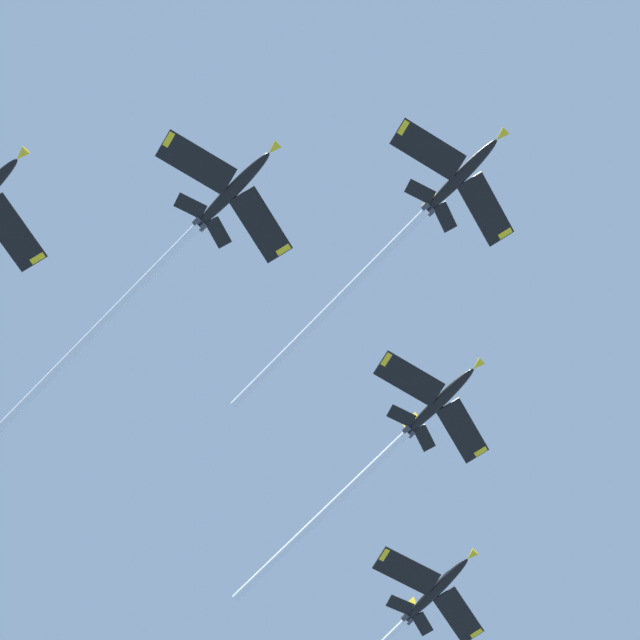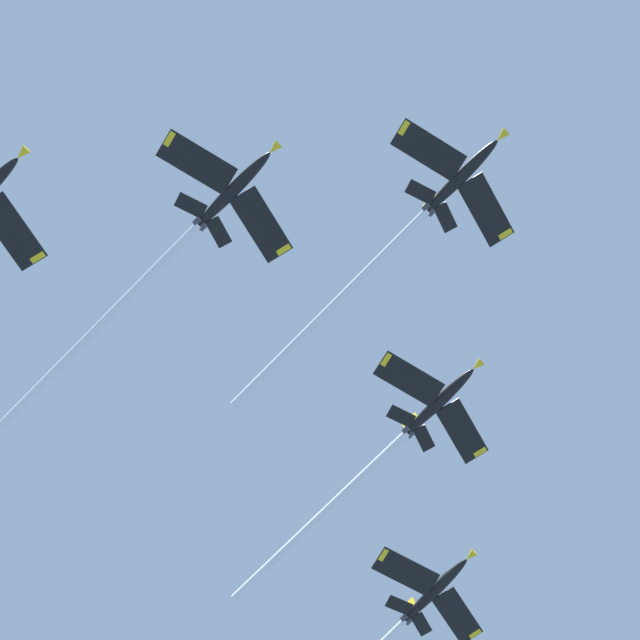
{
  "view_description": "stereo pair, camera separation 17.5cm",
  "coord_description": "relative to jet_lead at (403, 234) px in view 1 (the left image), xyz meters",
  "views": [
    {
      "loc": [
        -12.11,
        -26.78,
        1.59
      ],
      "look_at": [
        -9.11,
        23.82,
        117.75
      ],
      "focal_mm": 57.11,
      "sensor_mm": 36.0,
      "label": 1
    },
    {
      "loc": [
        -12.28,
        -26.77,
        1.59
      ],
      "look_at": [
        -9.11,
        23.82,
        117.75
      ],
      "focal_mm": 57.11,
      "sensor_mm": 36.0,
      "label": 2
    }
  ],
  "objects": [
    {
      "name": "jet_lead",
      "position": [
        0.0,
        0.0,
        0.0
      ],
      "size": [
        34.52,
        36.74,
        9.94
      ],
      "color": "black"
    },
    {
      "name": "jet_left_wing",
      "position": [
        0.5,
        28.47,
        -3.98
      ],
      "size": [
        33.25,
        34.51,
        10.45
      ],
      "color": "black"
    },
    {
      "name": "jet_right_wing",
      "position": [
        -28.81,
        3.21,
        -5.34
      ],
      "size": [
        37.87,
        39.89,
        10.91
      ],
      "color": "black"
    },
    {
      "name": "jet_left_outer",
      "position": [
        2.58,
        55.63,
        -8.22
      ],
      "size": [
        36.71,
        39.3,
        11.93
      ],
      "color": "black"
    }
  ]
}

